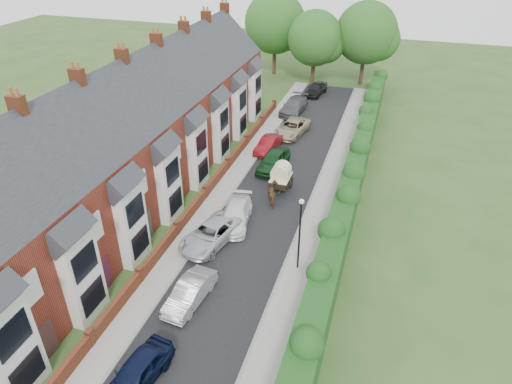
% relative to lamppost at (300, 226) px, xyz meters
% --- Properties ---
extents(ground, '(140.00, 140.00, 0.00)m').
position_rel_lamppost_xyz_m(ground, '(-3.40, -4.00, -3.30)').
color(ground, '#2D4C1E').
rests_on(ground, ground).
extents(road, '(6.00, 58.00, 0.02)m').
position_rel_lamppost_xyz_m(road, '(-3.90, 7.00, -3.29)').
color(road, black).
rests_on(road, ground).
extents(pavement_hedge_side, '(2.20, 58.00, 0.12)m').
position_rel_lamppost_xyz_m(pavement_hedge_side, '(0.20, 7.00, -3.24)').
color(pavement_hedge_side, gray).
rests_on(pavement_hedge_side, ground).
extents(pavement_house_side, '(1.70, 58.00, 0.12)m').
position_rel_lamppost_xyz_m(pavement_house_side, '(-7.75, 7.00, -3.24)').
color(pavement_house_side, gray).
rests_on(pavement_house_side, ground).
extents(kerb_hedge_side, '(0.18, 58.00, 0.13)m').
position_rel_lamppost_xyz_m(kerb_hedge_side, '(-0.85, 7.00, -3.23)').
color(kerb_hedge_side, gray).
rests_on(kerb_hedge_side, ground).
extents(kerb_house_side, '(0.18, 58.00, 0.13)m').
position_rel_lamppost_xyz_m(kerb_house_side, '(-6.95, 7.00, -3.23)').
color(kerb_house_side, gray).
rests_on(kerb_house_side, ground).
extents(hedge, '(2.10, 58.00, 2.85)m').
position_rel_lamppost_xyz_m(hedge, '(2.00, 7.00, -1.70)').
color(hedge, '#133C14').
rests_on(hedge, ground).
extents(terrace_row, '(9.05, 40.50, 11.50)m').
position_rel_lamppost_xyz_m(terrace_row, '(-14.27, 5.98, 1.18)').
color(terrace_row, maroon).
rests_on(terrace_row, ground).
extents(garden_wall_row, '(0.35, 40.35, 1.10)m').
position_rel_lamppost_xyz_m(garden_wall_row, '(-8.75, 6.00, -2.84)').
color(garden_wall_row, brown).
rests_on(garden_wall_row, ground).
extents(lamppost, '(0.32, 0.32, 5.16)m').
position_rel_lamppost_xyz_m(lamppost, '(0.00, 0.00, 0.00)').
color(lamppost, black).
rests_on(lamppost, ground).
extents(tree_far_left, '(7.14, 6.80, 9.29)m').
position_rel_lamppost_xyz_m(tree_far_left, '(-6.05, 36.08, 2.41)').
color(tree_far_left, '#332316').
rests_on(tree_far_left, ground).
extents(tree_far_right, '(7.98, 7.60, 10.31)m').
position_rel_lamppost_xyz_m(tree_far_right, '(-0.01, 38.08, 3.02)').
color(tree_far_right, '#332316').
rests_on(tree_far_right, ground).
extents(tree_far_back, '(8.40, 8.00, 10.82)m').
position_rel_lamppost_xyz_m(tree_far_back, '(-11.99, 39.08, 3.32)').
color(tree_far_back, '#332316').
rests_on(tree_far_back, ground).
extents(car_navy, '(2.32, 4.41, 1.43)m').
position_rel_lamppost_xyz_m(car_navy, '(-5.34, -10.20, -2.58)').
color(car_navy, black).
rests_on(car_navy, ground).
extents(car_silver_a, '(1.89, 4.25, 1.36)m').
position_rel_lamppost_xyz_m(car_silver_a, '(-5.21, -4.60, -2.62)').
color(car_silver_a, '#A9A8AD').
rests_on(car_silver_a, ground).
extents(car_silver_b, '(3.53, 5.57, 1.43)m').
position_rel_lamppost_xyz_m(car_silver_b, '(-6.16, 0.90, -2.58)').
color(car_silver_b, silver).
rests_on(car_silver_b, ground).
extents(car_white, '(2.73, 5.08, 1.40)m').
position_rel_lamppost_xyz_m(car_white, '(-5.35, 3.53, -2.60)').
color(car_white, white).
rests_on(car_white, ground).
extents(car_green, '(2.32, 4.88, 1.61)m').
position_rel_lamppost_xyz_m(car_green, '(-5.00, 12.20, -2.49)').
color(car_green, '#113A17').
rests_on(car_green, ground).
extents(car_red, '(1.93, 4.18, 1.33)m').
position_rel_lamppost_xyz_m(car_red, '(-6.40, 15.45, -2.63)').
color(car_red, maroon).
rests_on(car_red, ground).
extents(car_beige, '(3.25, 5.50, 1.43)m').
position_rel_lamppost_xyz_m(car_beige, '(-5.16, 19.80, -2.58)').
color(car_beige, tan).
rests_on(car_beige, ground).
extents(car_grey, '(2.50, 5.52, 1.57)m').
position_rel_lamppost_xyz_m(car_grey, '(-6.40, 25.63, -2.51)').
color(car_grey, '#515458').
rests_on(car_grey, ground).
extents(car_black, '(2.49, 4.67, 1.51)m').
position_rel_lamppost_xyz_m(car_black, '(-5.18, 32.26, -2.54)').
color(car_black, black).
rests_on(car_black, ground).
extents(horse, '(1.55, 2.10, 1.61)m').
position_rel_lamppost_xyz_m(horse, '(-3.46, 6.87, -2.49)').
color(horse, brown).
rests_on(horse, ground).
extents(horse_cart, '(1.52, 3.36, 2.42)m').
position_rel_lamppost_xyz_m(horse_cart, '(-3.46, 8.93, -1.91)').
color(horse_cart, black).
rests_on(horse_cart, ground).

